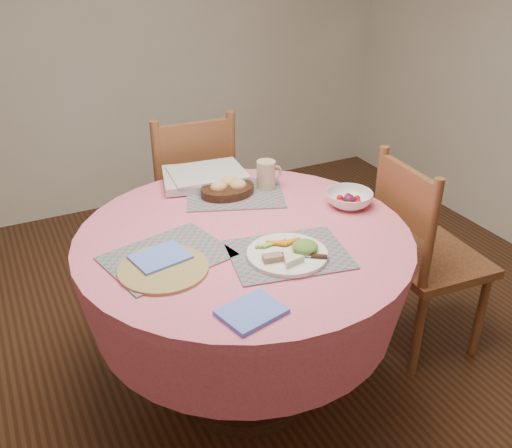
{
  "coord_description": "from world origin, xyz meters",
  "views": [
    {
      "loc": [
        -0.77,
        -1.65,
        1.77
      ],
      "look_at": [
        0.05,
        0.0,
        0.78
      ],
      "focal_mm": 40.0,
      "sensor_mm": 36.0,
      "label": 1
    }
  ],
  "objects_px": {
    "wicker_trivet": "(163,269)",
    "fruit_bowl": "(349,199)",
    "chair_back": "(190,196)",
    "bread_bowl": "(228,188)",
    "chair_right": "(423,253)",
    "dinner_plate": "(290,252)",
    "dining_table": "(244,278)",
    "latte_mug": "(267,174)"
  },
  "relations": [
    {
      "from": "wicker_trivet",
      "to": "fruit_bowl",
      "type": "xyz_separation_m",
      "value": [
        0.82,
        0.13,
        0.02
      ]
    },
    {
      "from": "wicker_trivet",
      "to": "chair_back",
      "type": "bearing_deg",
      "value": 65.51
    },
    {
      "from": "wicker_trivet",
      "to": "bread_bowl",
      "type": "distance_m",
      "value": 0.61
    },
    {
      "from": "chair_right",
      "to": "wicker_trivet",
      "type": "xyz_separation_m",
      "value": [
        -1.16,
        -0.02,
        0.27
      ]
    },
    {
      "from": "chair_right",
      "to": "dinner_plate",
      "type": "relative_size",
      "value": 3.38
    },
    {
      "from": "chair_back",
      "to": "chair_right",
      "type": "bearing_deg",
      "value": 130.04
    },
    {
      "from": "dining_table",
      "to": "wicker_trivet",
      "type": "height_order",
      "value": "wicker_trivet"
    },
    {
      "from": "chair_back",
      "to": "bread_bowl",
      "type": "relative_size",
      "value": 4.22
    },
    {
      "from": "chair_right",
      "to": "latte_mug",
      "type": "bearing_deg",
      "value": 58.86
    },
    {
      "from": "bread_bowl",
      "to": "wicker_trivet",
      "type": "bearing_deg",
      "value": -134.56
    },
    {
      "from": "dining_table",
      "to": "chair_right",
      "type": "relative_size",
      "value": 1.32
    },
    {
      "from": "wicker_trivet",
      "to": "fruit_bowl",
      "type": "distance_m",
      "value": 0.83
    },
    {
      "from": "dining_table",
      "to": "dinner_plate",
      "type": "distance_m",
      "value": 0.32
    },
    {
      "from": "dining_table",
      "to": "bread_bowl",
      "type": "xyz_separation_m",
      "value": [
        0.08,
        0.33,
        0.23
      ]
    },
    {
      "from": "chair_right",
      "to": "chair_back",
      "type": "height_order",
      "value": "chair_back"
    },
    {
      "from": "chair_right",
      "to": "wicker_trivet",
      "type": "distance_m",
      "value": 1.19
    },
    {
      "from": "chair_right",
      "to": "latte_mug",
      "type": "xyz_separation_m",
      "value": [
        -0.56,
        0.4,
        0.33
      ]
    },
    {
      "from": "wicker_trivet",
      "to": "dinner_plate",
      "type": "relative_size",
      "value": 1.08
    },
    {
      "from": "dining_table",
      "to": "wicker_trivet",
      "type": "bearing_deg",
      "value": -163.45
    },
    {
      "from": "fruit_bowl",
      "to": "wicker_trivet",
      "type": "bearing_deg",
      "value": -171.3
    },
    {
      "from": "dining_table",
      "to": "fruit_bowl",
      "type": "height_order",
      "value": "fruit_bowl"
    },
    {
      "from": "chair_right",
      "to": "bread_bowl",
      "type": "relative_size",
      "value": 4.07
    },
    {
      "from": "chair_back",
      "to": "dinner_plate",
      "type": "height_order",
      "value": "chair_back"
    },
    {
      "from": "bread_bowl",
      "to": "fruit_bowl",
      "type": "relative_size",
      "value": 0.93
    },
    {
      "from": "dining_table",
      "to": "latte_mug",
      "type": "xyz_separation_m",
      "value": [
        0.26,
        0.32,
        0.26
      ]
    },
    {
      "from": "chair_right",
      "to": "fruit_bowl",
      "type": "xyz_separation_m",
      "value": [
        -0.34,
        0.1,
        0.29
      ]
    },
    {
      "from": "bread_bowl",
      "to": "fruit_bowl",
      "type": "xyz_separation_m",
      "value": [
        0.4,
        -0.31,
        -0.0
      ]
    },
    {
      "from": "dining_table",
      "to": "chair_back",
      "type": "height_order",
      "value": "chair_back"
    },
    {
      "from": "chair_right",
      "to": "bread_bowl",
      "type": "height_order",
      "value": "chair_right"
    },
    {
      "from": "dining_table",
      "to": "bread_bowl",
      "type": "relative_size",
      "value": 5.39
    },
    {
      "from": "chair_back",
      "to": "fruit_bowl",
      "type": "xyz_separation_m",
      "value": [
        0.37,
        -0.86,
        0.27
      ]
    },
    {
      "from": "chair_back",
      "to": "latte_mug",
      "type": "bearing_deg",
      "value": 108.34
    },
    {
      "from": "bread_bowl",
      "to": "latte_mug",
      "type": "distance_m",
      "value": 0.18
    },
    {
      "from": "chair_back",
      "to": "dinner_plate",
      "type": "xyz_separation_m",
      "value": [
        -0.04,
        -1.11,
        0.27
      ]
    },
    {
      "from": "dining_table",
      "to": "dinner_plate",
      "type": "bearing_deg",
      "value": -72.51
    },
    {
      "from": "chair_right",
      "to": "latte_mug",
      "type": "height_order",
      "value": "chair_right"
    },
    {
      "from": "bread_bowl",
      "to": "fruit_bowl",
      "type": "distance_m",
      "value": 0.5
    },
    {
      "from": "chair_right",
      "to": "chair_back",
      "type": "xyz_separation_m",
      "value": [
        -0.71,
        0.97,
        0.02
      ]
    },
    {
      "from": "dining_table",
      "to": "wicker_trivet",
      "type": "xyz_separation_m",
      "value": [
        -0.34,
        -0.1,
        0.2
      ]
    },
    {
      "from": "wicker_trivet",
      "to": "fruit_bowl",
      "type": "relative_size",
      "value": 1.21
    },
    {
      "from": "wicker_trivet",
      "to": "bread_bowl",
      "type": "bearing_deg",
      "value": 45.44
    },
    {
      "from": "bread_bowl",
      "to": "dinner_plate",
      "type": "bearing_deg",
      "value": -91.48
    }
  ]
}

